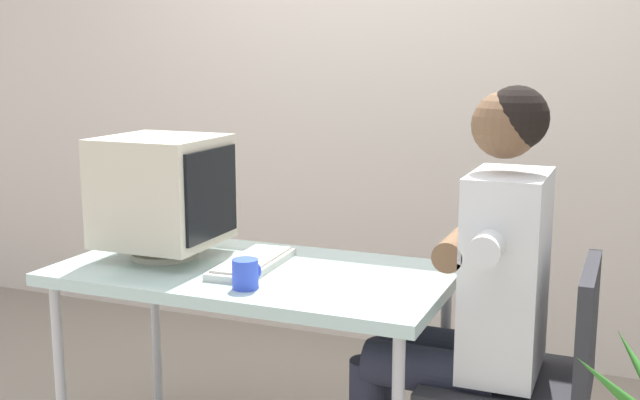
{
  "coord_description": "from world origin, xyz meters",
  "views": [
    {
      "loc": [
        1.16,
        -2.24,
        1.44
      ],
      "look_at": [
        0.24,
        0.0,
        0.99
      ],
      "focal_mm": 43.66,
      "sensor_mm": 36.0,
      "label": 1
    }
  ],
  "objects_px": {
    "desk": "(253,284)",
    "office_chair": "(530,374)",
    "crt_monitor": "(163,191)",
    "person_seated": "(472,290)",
    "keyboard": "(252,263)",
    "desk_mug": "(246,274)"
  },
  "relations": [
    {
      "from": "keyboard",
      "to": "desk_mug",
      "type": "bearing_deg",
      "value": -67.43
    },
    {
      "from": "person_seated",
      "to": "office_chair",
      "type": "bearing_deg",
      "value": 0.0
    },
    {
      "from": "desk",
      "to": "crt_monitor",
      "type": "xyz_separation_m",
      "value": [
        -0.36,
        0.02,
        0.29
      ]
    },
    {
      "from": "crt_monitor",
      "to": "keyboard",
      "type": "relative_size",
      "value": 1.01
    },
    {
      "from": "crt_monitor",
      "to": "person_seated",
      "type": "xyz_separation_m",
      "value": [
        1.08,
        0.02,
        -0.24
      ]
    },
    {
      "from": "crt_monitor",
      "to": "keyboard",
      "type": "height_order",
      "value": "crt_monitor"
    },
    {
      "from": "desk",
      "to": "person_seated",
      "type": "distance_m",
      "value": 0.73
    },
    {
      "from": "office_chair",
      "to": "desk_mug",
      "type": "distance_m",
      "value": 0.91
    },
    {
      "from": "desk",
      "to": "crt_monitor",
      "type": "height_order",
      "value": "crt_monitor"
    },
    {
      "from": "keyboard",
      "to": "desk",
      "type": "bearing_deg",
      "value": -54.07
    },
    {
      "from": "keyboard",
      "to": "office_chair",
      "type": "bearing_deg",
      "value": 2.0
    },
    {
      "from": "desk",
      "to": "person_seated",
      "type": "relative_size",
      "value": 0.97
    },
    {
      "from": "person_seated",
      "to": "desk_mug",
      "type": "relative_size",
      "value": 14.71
    },
    {
      "from": "desk_mug",
      "to": "keyboard",
      "type": "bearing_deg",
      "value": 112.57
    },
    {
      "from": "person_seated",
      "to": "desk_mug",
      "type": "xyz_separation_m",
      "value": [
        -0.64,
        -0.25,
        0.05
      ]
    },
    {
      "from": "desk",
      "to": "office_chair",
      "type": "relative_size",
      "value": 1.55
    },
    {
      "from": "office_chair",
      "to": "desk_mug",
      "type": "relative_size",
      "value": 9.16
    },
    {
      "from": "desk",
      "to": "office_chair",
      "type": "xyz_separation_m",
      "value": [
        0.91,
        0.04,
        -0.19
      ]
    },
    {
      "from": "crt_monitor",
      "to": "desk_mug",
      "type": "relative_size",
      "value": 4.62
    },
    {
      "from": "keyboard",
      "to": "office_chair",
      "type": "xyz_separation_m",
      "value": [
        0.92,
        0.03,
        -0.26
      ]
    },
    {
      "from": "crt_monitor",
      "to": "office_chair",
      "type": "xyz_separation_m",
      "value": [
        1.27,
        0.02,
        -0.48
      ]
    },
    {
      "from": "keyboard",
      "to": "desk_mug",
      "type": "distance_m",
      "value": 0.24
    }
  ]
}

